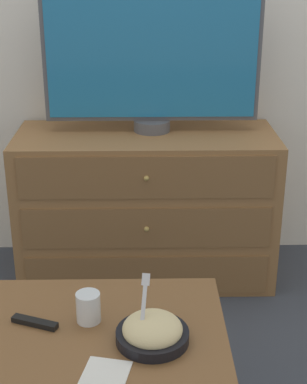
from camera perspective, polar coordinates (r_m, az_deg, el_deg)
name	(u,v)px	position (r m, az deg, el deg)	size (l,w,h in m)	color
ground_plane	(161,246)	(3.34, 0.69, -5.25)	(12.00, 12.00, 0.00)	#383D47
wall_back	(162,6)	(2.99, 0.79, 17.63)	(12.00, 0.05, 2.60)	white
dresser	(146,206)	(2.92, -0.71, -1.39)	(1.24, 0.53, 0.74)	olive
tv	(152,52)	(2.76, -0.16, 13.44)	(1.00, 0.17, 0.73)	#515156
coffee_table	(101,352)	(1.89, -5.08, -15.16)	(0.77, 0.62, 0.47)	brown
takeout_bowl	(152,332)	(1.78, -0.11, -13.38)	(0.22, 0.22, 0.20)	black
drink_cup	(88,309)	(1.88, -6.33, -11.21)	(0.08, 0.08, 0.10)	beige
napkin	(106,374)	(1.69, -4.66, -17.15)	(0.15, 0.15, 0.00)	white
remote_control	(35,322)	(1.90, -11.44, -12.28)	(0.15, 0.08, 0.02)	black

